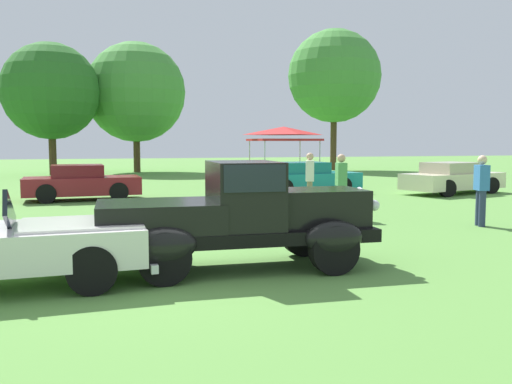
{
  "coord_description": "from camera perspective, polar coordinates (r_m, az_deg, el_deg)",
  "views": [
    {
      "loc": [
        -1.43,
        -8.3,
        2.01
      ],
      "look_at": [
        1.28,
        1.4,
        1.09
      ],
      "focal_mm": 38.65,
      "sensor_mm": 36.0,
      "label": 1
    }
  ],
  "objects": [
    {
      "name": "feature_pickup_truck",
      "position": [
        8.67,
        -1.72,
        -2.36
      ],
      "size": [
        4.37,
        1.88,
        1.7
      ],
      "color": "black",
      "rests_on": "ground_plane"
    },
    {
      "name": "show_car_teal",
      "position": [
        21.56,
        5.03,
        1.45
      ],
      "size": [
        4.46,
        2.27,
        1.22
      ],
      "color": "teal",
      "rests_on": "ground_plane"
    },
    {
      "name": "show_car_burgundy",
      "position": [
        19.89,
        -17.61,
        0.91
      ],
      "size": [
        3.94,
        1.9,
        1.22
      ],
      "color": "maroon",
      "rests_on": "ground_plane"
    },
    {
      "name": "spectator_near_truck",
      "position": [
        14.13,
        22.29,
        0.39
      ],
      "size": [
        0.34,
        0.45,
        1.69
      ],
      "color": "#283351",
      "rests_on": "ground_plane"
    },
    {
      "name": "show_car_cream",
      "position": [
        22.65,
        19.7,
        1.35
      ],
      "size": [
        4.59,
        2.83,
        1.22
      ],
      "color": "beige",
      "rests_on": "ground_plane"
    },
    {
      "name": "treeline_mid_left",
      "position": [
        35.61,
        -20.49,
        9.74
      ],
      "size": [
        5.77,
        5.77,
        7.91
      ],
      "color": "#47331E",
      "rests_on": "ground_plane"
    },
    {
      "name": "canopy_tent_left_field",
      "position": [
        25.61,
        2.87,
        6.14
      ],
      "size": [
        2.86,
        2.86,
        2.71
      ],
      "color": "#B7B7BC",
      "rests_on": "ground_plane"
    },
    {
      "name": "treeline_mid_right",
      "position": [
        39.95,
        8.11,
        11.77
      ],
      "size": [
        6.51,
        6.51,
        9.87
      ],
      "color": "#47331E",
      "rests_on": "ground_plane"
    },
    {
      "name": "ground_plane",
      "position": [
        8.66,
        -5.74,
        -8.21
      ],
      "size": [
        120.0,
        120.0,
        0.0
      ],
      "primitive_type": "plane",
      "color": "#568C3D"
    },
    {
      "name": "neighbor_convertible",
      "position": [
        8.35,
        -24.93,
        -5.12
      ],
      "size": [
        4.27,
        1.96,
        1.4
      ],
      "color": "silver",
      "rests_on": "ground_plane"
    },
    {
      "name": "spectator_by_row",
      "position": [
        14.59,
        8.79,
        0.86
      ],
      "size": [
        0.32,
        0.44,
        1.69
      ],
      "color": "#283351",
      "rests_on": "ground_plane"
    },
    {
      "name": "spectator_far_side",
      "position": [
        16.22,
        5.58,
        1.33
      ],
      "size": [
        0.36,
        0.46,
        1.69
      ],
      "color": "#7F7056",
      "rests_on": "ground_plane"
    },
    {
      "name": "treeline_center",
      "position": [
        37.61,
        -12.35,
        10.04
      ],
      "size": [
        6.53,
        6.53,
        8.52
      ],
      "color": "#47331E",
      "rests_on": "ground_plane"
    }
  ]
}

